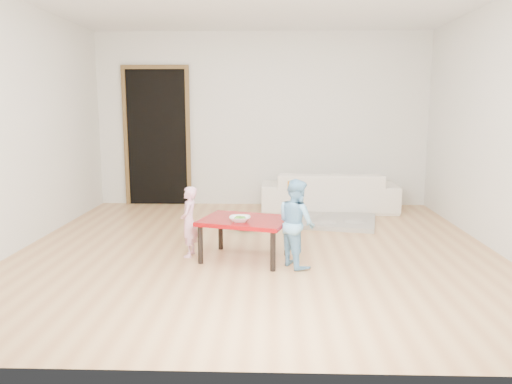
{
  "coord_description": "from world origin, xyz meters",
  "views": [
    {
      "loc": [
        0.16,
        -5.12,
        1.49
      ],
      "look_at": [
        0.0,
        -0.2,
        0.65
      ],
      "focal_mm": 35.0,
      "sensor_mm": 36.0,
      "label": 1
    }
  ],
  "objects_px": {
    "red_table": "(245,239)",
    "child_pink": "(189,222)",
    "sofa": "(329,191)",
    "child_blue": "(296,223)",
    "bowl": "(240,219)",
    "basin": "(246,224)"
  },
  "relations": [
    {
      "from": "red_table",
      "to": "child_pink",
      "type": "xyz_separation_m",
      "value": [
        -0.57,
        0.09,
        0.15
      ]
    },
    {
      "from": "sofa",
      "to": "child_blue",
      "type": "relative_size",
      "value": 2.32
    },
    {
      "from": "red_table",
      "to": "bowl",
      "type": "distance_m",
      "value": 0.27
    },
    {
      "from": "basin",
      "to": "bowl",
      "type": "bearing_deg",
      "value": -89.54
    },
    {
      "from": "red_table",
      "to": "basin",
      "type": "distance_m",
      "value": 1.26
    },
    {
      "from": "child_pink",
      "to": "basin",
      "type": "height_order",
      "value": "child_pink"
    },
    {
      "from": "red_table",
      "to": "basin",
      "type": "height_order",
      "value": "red_table"
    },
    {
      "from": "child_blue",
      "to": "basin",
      "type": "height_order",
      "value": "child_blue"
    },
    {
      "from": "sofa",
      "to": "child_pink",
      "type": "relative_size",
      "value": 2.72
    },
    {
      "from": "red_table",
      "to": "child_pink",
      "type": "distance_m",
      "value": 0.59
    },
    {
      "from": "child_pink",
      "to": "basin",
      "type": "bearing_deg",
      "value": 158.4
    },
    {
      "from": "bowl",
      "to": "basin",
      "type": "relative_size",
      "value": 0.55
    },
    {
      "from": "child_pink",
      "to": "basin",
      "type": "xyz_separation_m",
      "value": [
        0.52,
        1.16,
        -0.3
      ]
    },
    {
      "from": "sofa",
      "to": "red_table",
      "type": "relative_size",
      "value": 2.35
    },
    {
      "from": "sofa",
      "to": "bowl",
      "type": "relative_size",
      "value": 9.59
    },
    {
      "from": "sofa",
      "to": "child_pink",
      "type": "bearing_deg",
      "value": 55.69
    },
    {
      "from": "red_table",
      "to": "basin",
      "type": "relative_size",
      "value": 2.27
    },
    {
      "from": "red_table",
      "to": "child_blue",
      "type": "height_order",
      "value": "child_blue"
    },
    {
      "from": "red_table",
      "to": "bowl",
      "type": "relative_size",
      "value": 4.08
    },
    {
      "from": "red_table",
      "to": "bowl",
      "type": "xyz_separation_m",
      "value": [
        -0.04,
        -0.13,
        0.23
      ]
    },
    {
      "from": "child_pink",
      "to": "basin",
      "type": "distance_m",
      "value": 1.3
    },
    {
      "from": "child_blue",
      "to": "bowl",
      "type": "bearing_deg",
      "value": 54.44
    }
  ]
}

